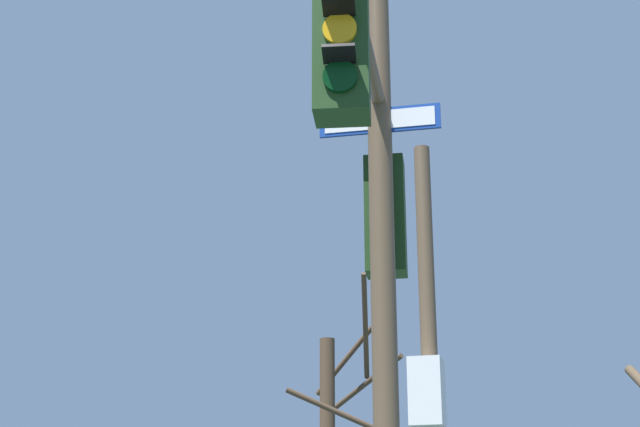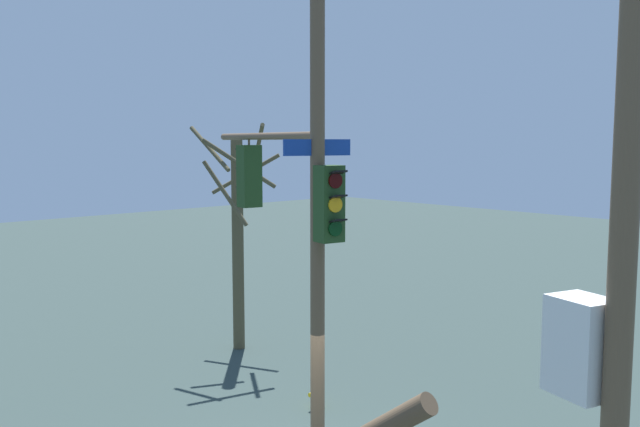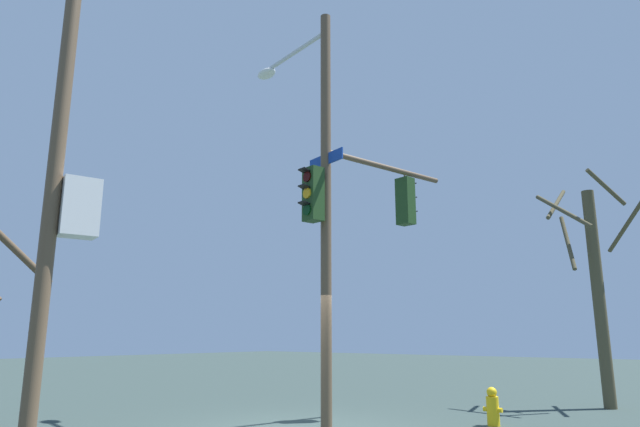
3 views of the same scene
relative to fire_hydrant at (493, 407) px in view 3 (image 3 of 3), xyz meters
The scene contains 4 objects.
main_signal_pole_assembly 5.41m from the fire_hydrant, 41.14° to the left, with size 3.40×4.13×8.60m.
secondary_pole_assembly 8.67m from the fire_hydrant, 65.47° to the left, with size 0.56×0.80×7.19m.
fire_hydrant is the anchor object (origin of this frame).
bare_tree_behind_pole 5.21m from the fire_hydrant, 105.04° to the right, with size 2.60×2.60×5.84m.
Camera 3 is at (-7.25, 8.29, 1.71)m, focal length 31.06 mm.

